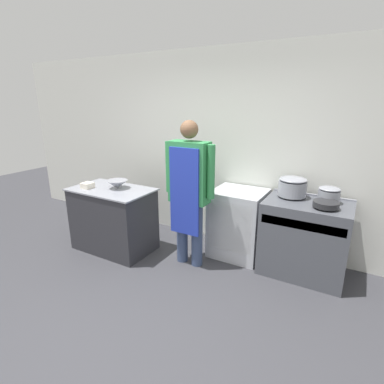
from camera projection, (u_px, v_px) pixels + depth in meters
ground_plane at (129, 322)px, 2.84m from camera, size 14.00×14.00×0.00m
wall_back at (223, 150)px, 4.20m from camera, size 8.00×0.05×2.70m
prep_counter at (114, 219)px, 4.15m from camera, size 1.12×0.67×0.88m
stove at (304, 238)px, 3.54m from camera, size 0.95×0.64×0.92m
fridge_unit at (238, 223)px, 3.98m from camera, size 0.67×0.60×0.90m
person_cook at (189, 186)px, 3.58m from camera, size 0.66×0.24×1.81m
mixing_bowl at (117, 184)px, 4.04m from camera, size 0.28×0.28×0.11m
plastic_tub at (88, 185)px, 4.05m from camera, size 0.14×0.14×0.08m
stock_pot at (292, 186)px, 3.57m from camera, size 0.33×0.33×0.23m
saute_pan at (326, 204)px, 3.21m from camera, size 0.27×0.27×0.06m
sauce_pot at (329, 194)px, 3.39m from camera, size 0.24×0.24×0.17m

